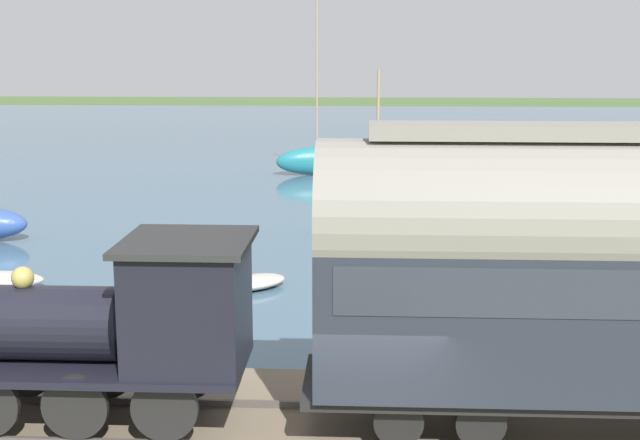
# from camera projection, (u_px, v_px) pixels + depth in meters

# --- Properties ---
(harbor_water) EXTENTS (80.00, 80.00, 0.01)m
(harbor_water) POSITION_uv_depth(u_px,v_px,m) (365.00, 150.00, 56.43)
(harbor_water) COLOR #426075
(harbor_water) RESTS_ON ground
(steam_locomotive) EXTENTS (2.21, 5.61, 3.58)m
(steam_locomotive) POSITION_uv_depth(u_px,v_px,m) (115.00, 319.00, 14.11)
(steam_locomotive) COLOR black
(steam_locomotive) RESTS_ON rail_embankment
(passenger_coach) EXTENTS (2.43, 9.80, 4.80)m
(passenger_coach) POSITION_uv_depth(u_px,v_px,m) (626.00, 266.00, 13.52)
(passenger_coach) COLOR black
(passenger_coach) RESTS_ON rail_embankment
(sailboat_gray) EXTENTS (1.48, 4.22, 5.73)m
(sailboat_gray) POSITION_uv_depth(u_px,v_px,m) (377.00, 220.00, 30.95)
(sailboat_gray) COLOR gray
(sailboat_gray) RESTS_ON harbor_water
(sailboat_teal) EXTENTS (2.23, 4.38, 8.93)m
(sailboat_teal) POSITION_uv_depth(u_px,v_px,m) (317.00, 160.00, 45.52)
(sailboat_teal) COLOR #1E707A
(sailboat_teal) RESTS_ON harbor_water
(rowboat_far_out) EXTENTS (2.08, 2.23, 0.36)m
(rowboat_far_out) POSITION_uv_depth(u_px,v_px,m) (252.00, 282.00, 24.35)
(rowboat_far_out) COLOR #B7B2A3
(rowboat_far_out) RESTS_ON harbor_water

